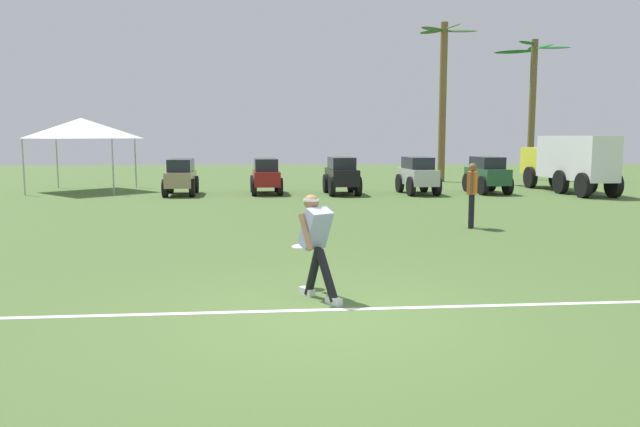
# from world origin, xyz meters

# --- Properties ---
(ground_plane) EXTENTS (80.00, 80.00, 0.00)m
(ground_plane) POSITION_xyz_m (0.00, 0.00, 0.00)
(ground_plane) COLOR #48642F
(field_line_paint) EXTENTS (21.02, 1.27, 0.01)m
(field_line_paint) POSITION_xyz_m (0.00, 0.28, 0.00)
(field_line_paint) COLOR white
(field_line_paint) RESTS_ON ground_plane
(frisbee_thrower) EXTENTS (0.59, 1.06, 1.42)m
(frisbee_thrower) POSITION_xyz_m (-0.17, 0.87, 0.80)
(frisbee_thrower) COLOR black
(frisbee_thrower) RESTS_ON ground_plane
(frisbee_in_flight) EXTENTS (0.34, 0.34, 0.05)m
(frisbee_in_flight) POSITION_xyz_m (-0.38, 1.54, 0.60)
(frisbee_in_flight) COLOR white
(teammate_near_sideline) EXTENTS (0.32, 0.48, 1.56)m
(teammate_near_sideline) POSITION_xyz_m (3.77, 7.26, 0.94)
(teammate_near_sideline) COLOR black
(teammate_near_sideline) RESTS_ON ground_plane
(parked_car_slot_a) EXTENTS (1.31, 2.47, 1.34)m
(parked_car_slot_a) POSITION_xyz_m (-4.76, 16.03, 0.72)
(parked_car_slot_a) COLOR #998466
(parked_car_slot_a) RESTS_ON ground_plane
(parked_car_slot_b) EXTENTS (1.37, 2.48, 1.34)m
(parked_car_slot_b) POSITION_xyz_m (-1.61, 16.41, 0.72)
(parked_car_slot_b) COLOR maroon
(parked_car_slot_b) RESTS_ON ground_plane
(parked_car_slot_c) EXTENTS (1.36, 2.43, 1.40)m
(parked_car_slot_c) POSITION_xyz_m (1.27, 16.06, 0.74)
(parked_car_slot_c) COLOR black
(parked_car_slot_c) RESTS_ON ground_plane
(parked_car_slot_d) EXTENTS (1.39, 2.44, 1.40)m
(parked_car_slot_d) POSITION_xyz_m (4.17, 16.04, 0.74)
(parked_car_slot_d) COLOR #B7BABF
(parked_car_slot_d) RESTS_ON ground_plane
(parked_car_slot_e) EXTENTS (1.38, 2.43, 1.40)m
(parked_car_slot_e) POSITION_xyz_m (6.92, 16.31, 0.74)
(parked_car_slot_e) COLOR #235133
(parked_car_slot_e) RESTS_ON ground_plane
(box_truck) EXTENTS (1.77, 5.97, 2.20)m
(box_truck) POSITION_xyz_m (10.19, 16.58, 1.23)
(box_truck) COLOR yellow
(box_truck) RESTS_ON ground_plane
(palm_tree_far_left) EXTENTS (2.90, 3.37, 7.49)m
(palm_tree_far_left) POSITION_xyz_m (6.55, 22.44, 4.24)
(palm_tree_far_left) COLOR brown
(palm_tree_far_left) RESTS_ON ground_plane
(palm_tree_left_of_centre) EXTENTS (3.55, 3.35, 6.93)m
(palm_tree_left_of_centre) POSITION_xyz_m (11.36, 23.73, 4.00)
(palm_tree_left_of_centre) COLOR brown
(palm_tree_left_of_centre) RESTS_ON ground_plane
(event_tent) EXTENTS (3.46, 3.46, 2.90)m
(event_tent) POSITION_xyz_m (-8.95, 17.80, 2.50)
(event_tent) COLOR #B2B5BA
(event_tent) RESTS_ON ground_plane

